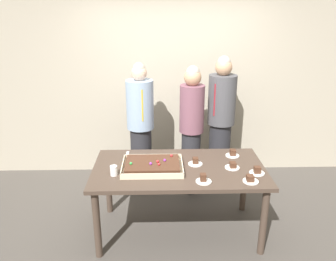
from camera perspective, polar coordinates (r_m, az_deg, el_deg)
The scene contains 15 objects.
ground_plane at distance 3.93m, azimuth 1.72°, elevation -16.33°, with size 12.00×12.00×0.00m, color #4C4742.
interior_back_panel at distance 4.84m, azimuth 0.84°, elevation 10.07°, with size 8.00×0.12×3.00m, color #B2A893.
party_table at distance 3.57m, azimuth 1.83°, elevation -7.42°, with size 1.77×0.95×0.77m.
sheet_cake at distance 3.48m, azimuth -2.62°, elevation -5.89°, with size 0.62×0.47×0.10m.
plated_slice_near_left at distance 3.33m, azimuth 13.65°, elevation -8.00°, with size 0.15×0.15×0.07m.
plated_slice_near_right at distance 3.60m, azimuth 4.61°, elevation -5.33°, with size 0.15×0.15×0.07m.
plated_slice_far_left at distance 3.57m, azimuth 10.77°, elevation -5.89°, with size 0.15×0.15×0.06m.
plated_slice_far_right at distance 3.50m, azimuth 14.72°, elevation -6.64°, with size 0.15×0.15×0.08m.
plated_slice_center_front at distance 3.26m, azimuth 5.95°, elevation -8.15°, with size 0.15×0.15×0.08m.
plated_slice_center_back at distance 3.85m, azimuth 10.78°, elevation -3.88°, with size 0.15×0.15×0.08m.
drink_cup_nearest at distance 3.39m, azimuth -9.08°, elevation -6.66°, with size 0.07×0.07×0.10m, color white.
cake_server_utensil at distance 3.82m, azimuth -6.86°, elevation -4.14°, with size 0.03×0.20×0.01m, color silver.
person_serving_front at distance 4.37m, azimuth -4.62°, elevation 0.60°, with size 0.34×0.34×1.71m.
person_green_shirt_behind at distance 4.31m, azimuth 3.95°, elevation 0.38°, with size 0.31×0.31×1.68m.
person_striped_tie_right at distance 4.53m, azimuth 8.85°, elevation 1.57°, with size 0.36×0.36×1.77m.
Camera 1 is at (-0.20, -3.17, 2.31)m, focal length 36.33 mm.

